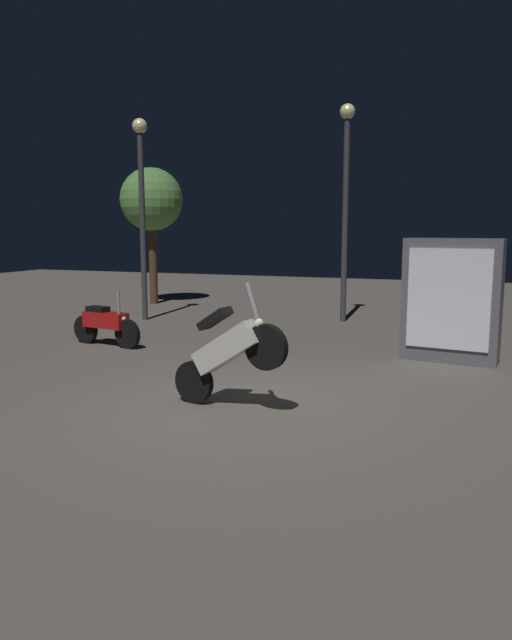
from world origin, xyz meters
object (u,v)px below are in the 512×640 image
at_px(kiosk_billboard, 451,300).
at_px(streetlamp_far, 346,186).
at_px(motorcycle_red_parked_left, 106,323).
at_px(streetlamp_near, 142,193).
at_px(motorcycle_white_foreground, 228,352).

bearing_deg(kiosk_billboard, streetlamp_far, -46.76).
bearing_deg(motorcycle_red_parked_left, streetlamp_near, 118.10).
xyz_separation_m(motorcycle_white_foreground, kiosk_billboard, (2.48, 3.87, 0.31)).
relative_size(streetlamp_near, kiosk_billboard, 2.31).
bearing_deg(kiosk_billboard, streetlamp_near, -9.41).
distance_m(streetlamp_near, streetlamp_far, 4.93).
bearing_deg(motorcycle_white_foreground, streetlamp_near, 140.18).
xyz_separation_m(motorcycle_red_parked_left, streetlamp_near, (-1.03, 3.20, 2.66)).
xyz_separation_m(motorcycle_white_foreground, motorcycle_red_parked_left, (-3.84, 2.99, -0.31)).
height_order(streetlamp_near, streetlamp_far, streetlamp_far).
height_order(motorcycle_white_foreground, kiosk_billboard, kiosk_billboard).
height_order(motorcycle_red_parked_left, streetlamp_near, streetlamp_near).
xyz_separation_m(streetlamp_near, streetlamp_far, (4.71, 1.43, 0.15)).
bearing_deg(streetlamp_near, motorcycle_red_parked_left, -72.21).
relative_size(streetlamp_near, streetlamp_far, 0.95).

